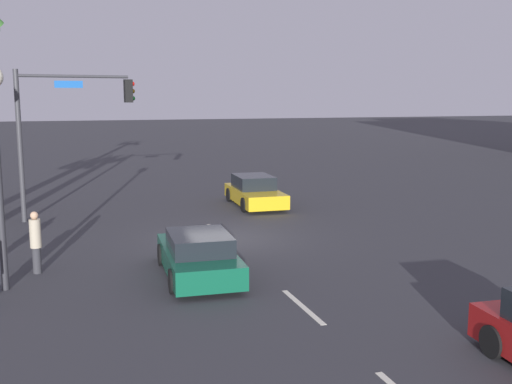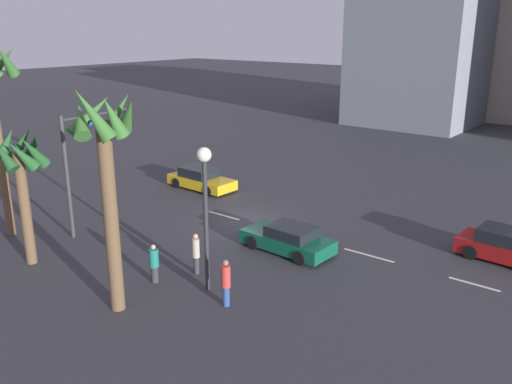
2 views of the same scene
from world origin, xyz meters
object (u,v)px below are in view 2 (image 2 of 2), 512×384
(streetlamp, at_px, (205,191))
(pedestrian_0, at_px, (154,263))
(pedestrian_2, at_px, (196,253))
(building_1, at_px, (420,40))
(car_2, at_px, (288,239))
(car_0, at_px, (506,247))
(traffic_signal, at_px, (91,150))
(palm_tree_2, at_px, (107,156))
(car_1, at_px, (201,179))
(pedestrian_1, at_px, (226,282))
(building_2, at_px, (452,31))
(palm_tree_1, at_px, (18,164))

(streetlamp, height_order, pedestrian_0, streetlamp)
(pedestrian_0, distance_m, pedestrian_2, 1.79)
(building_1, bearing_deg, streetlamp, 102.63)
(pedestrian_2, bearing_deg, car_2, -111.42)
(car_0, height_order, traffic_signal, traffic_signal)
(building_1, bearing_deg, palm_tree_2, 99.88)
(car_2, bearing_deg, car_1, -25.63)
(car_0, height_order, pedestrian_1, pedestrian_1)
(streetlamp, distance_m, building_2, 54.86)
(car_0, xyz_separation_m, building_1, (16.98, -31.29, 7.96))
(car_0, xyz_separation_m, building_2, (17.93, -43.69, 8.72))
(car_1, relative_size, car_2, 1.04)
(car_1, bearing_deg, car_0, -179.33)
(palm_tree_2, bearing_deg, car_0, -127.45)
(traffic_signal, bearing_deg, pedestrian_2, 174.08)
(building_2, bearing_deg, pedestrian_2, 94.94)
(palm_tree_1, bearing_deg, traffic_signal, -72.93)
(car_2, bearing_deg, streetlamp, 85.75)
(streetlamp, distance_m, pedestrian_1, 3.44)
(streetlamp, xyz_separation_m, pedestrian_1, (-1.44, 0.56, -3.07))
(traffic_signal, height_order, pedestrian_0, traffic_signal)
(traffic_signal, distance_m, pedestrian_2, 8.50)
(building_2, bearing_deg, palm_tree_2, 94.11)
(car_1, xyz_separation_m, palm_tree_1, (-1.93, 12.85, 3.85))
(pedestrian_1, relative_size, pedestrian_2, 1.04)
(car_0, height_order, car_1, car_0)
(car_2, height_order, pedestrian_1, pedestrian_1)
(traffic_signal, relative_size, palm_tree_1, 0.99)
(car_1, xyz_separation_m, pedestrian_1, (-11.17, 10.44, 0.35))
(pedestrian_0, bearing_deg, car_2, -112.71)
(car_0, distance_m, pedestrian_2, 13.59)
(streetlamp, xyz_separation_m, building_2, (9.40, -53.79, 5.32))
(traffic_signal, bearing_deg, palm_tree_2, 148.59)
(car_0, xyz_separation_m, pedestrian_2, (9.85, 9.37, 0.31))
(car_0, xyz_separation_m, streetlamp, (8.53, 10.10, 3.40))
(car_2, height_order, pedestrian_2, pedestrian_2)
(building_1, bearing_deg, car_0, 119.58)
(pedestrian_0, xyz_separation_m, palm_tree_2, (-0.52, 2.22, 4.90))
(car_2, xyz_separation_m, traffic_signal, (9.56, 3.49, 3.48))
(palm_tree_1, distance_m, building_1, 44.55)
(traffic_signal, distance_m, building_2, 52.51)
(pedestrian_0, relative_size, pedestrian_2, 0.92)
(traffic_signal, xyz_separation_m, building_2, (0.22, -52.24, 5.29))
(pedestrian_0, bearing_deg, pedestrian_1, -174.87)
(car_1, bearing_deg, palm_tree_1, 98.55)
(car_0, distance_m, building_1, 36.48)
(traffic_signal, relative_size, building_2, 0.29)
(car_1, distance_m, pedestrian_2, 12.44)
(car_2, relative_size, palm_tree_2, 0.54)
(car_2, height_order, palm_tree_2, palm_tree_2)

